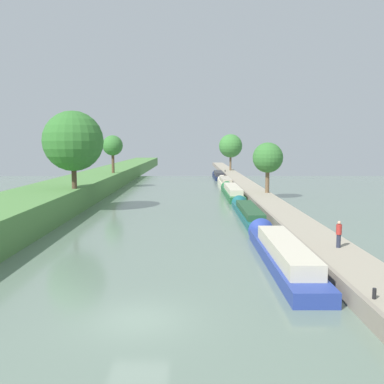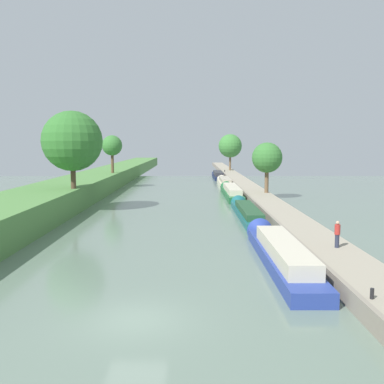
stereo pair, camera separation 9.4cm
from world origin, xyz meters
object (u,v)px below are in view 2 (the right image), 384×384
object	(u,v)px
narrowboat_cream	(225,182)
mooring_bollard_far	(225,171)
narrowboat_green	(231,191)
mooring_bollard_near	(372,294)
narrowboat_navy	(218,175)
narrowboat_blue	(279,252)
narrowboat_teal	(247,211)
person_walking	(337,234)

from	to	relation	value
narrowboat_cream	mooring_bollard_far	xyz separation A→B (m)	(1.71, 21.93, 0.52)
narrowboat_green	mooring_bollard_near	bearing A→B (deg)	-87.35
narrowboat_green	narrowboat_navy	bearing A→B (deg)	89.88
narrowboat_blue	narrowboat_navy	xyz separation A→B (m)	(0.14, 65.65, -0.05)
narrowboat_blue	narrowboat_teal	xyz separation A→B (m)	(0.11, 16.95, -0.17)
narrowboat_blue	narrowboat_navy	bearing A→B (deg)	89.88
narrowboat_cream	mooring_bollard_far	size ratio (longest dim) A/B	31.42
narrowboat_cream	mooring_bollard_far	bearing A→B (deg)	85.53
mooring_bollard_near	narrowboat_cream	bearing A→B (deg)	91.67
narrowboat_green	person_walking	bearing A→B (deg)	-84.11
narrowboat_cream	narrowboat_navy	size ratio (longest dim) A/B	0.97
narrowboat_green	narrowboat_cream	size ratio (longest dim) A/B	1.19
narrowboat_teal	narrowboat_green	size ratio (longest dim) A/B	0.93
narrowboat_teal	person_walking	xyz separation A→B (m)	(3.44, -16.88, 1.27)
narrowboat_blue	narrowboat_cream	size ratio (longest dim) A/B	1.10
narrowboat_cream	person_walking	xyz separation A→B (m)	(3.22, -49.87, 1.17)
narrowboat_blue	narrowboat_navy	world-z (taller)	narrowboat_blue
narrowboat_navy	mooring_bollard_near	xyz separation A→B (m)	(1.91, -74.45, 0.51)
narrowboat_cream	narrowboat_blue	bearing A→B (deg)	-90.38
mooring_bollard_near	mooring_bollard_far	bearing A→B (deg)	90.00
narrowboat_blue	narrowboat_teal	distance (m)	16.95
narrowboat_teal	mooring_bollard_far	bearing A→B (deg)	87.98
mooring_bollard_near	mooring_bollard_far	distance (m)	80.67
narrowboat_teal	narrowboat_navy	xyz separation A→B (m)	(0.03, 48.70, 0.11)
person_walking	mooring_bollard_near	xyz separation A→B (m)	(-1.50, -8.87, -0.65)
person_walking	mooring_bollard_near	size ratio (longest dim) A/B	3.69
narrowboat_green	person_walking	size ratio (longest dim) A/B	10.16
narrowboat_green	narrowboat_navy	distance (m)	31.87
mooring_bollard_far	narrowboat_blue	bearing A→B (deg)	-91.63
mooring_bollard_far	mooring_bollard_near	bearing A→B (deg)	-90.00
person_walking	narrowboat_navy	bearing A→B (deg)	92.98
person_walking	mooring_bollard_far	size ratio (longest dim) A/B	3.69
narrowboat_navy	person_walking	xyz separation A→B (m)	(3.41, -65.58, 1.16)
narrowboat_blue	narrowboat_navy	distance (m)	65.65
narrowboat_blue	person_walking	world-z (taller)	person_walking
person_walking	narrowboat_blue	bearing A→B (deg)	-178.85
narrowboat_blue	mooring_bollard_far	bearing A→B (deg)	88.37
narrowboat_navy	mooring_bollard_near	distance (m)	74.48
person_walking	narrowboat_green	bearing A→B (deg)	95.89
narrowboat_blue	mooring_bollard_far	xyz separation A→B (m)	(2.04, 71.88, 0.46)
narrowboat_teal	narrowboat_blue	bearing A→B (deg)	-90.36
narrowboat_teal	person_walking	bearing A→B (deg)	-78.48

